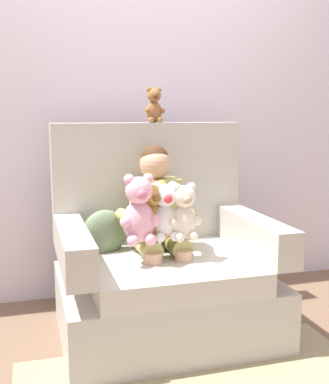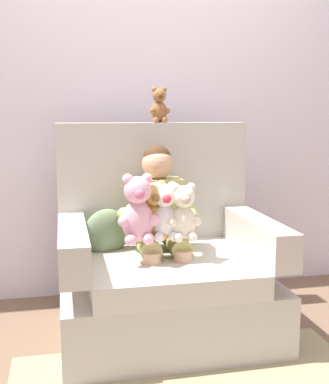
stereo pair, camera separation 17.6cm
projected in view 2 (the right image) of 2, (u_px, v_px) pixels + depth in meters
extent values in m
plane|color=brown|center=(166.00, 333.00, 2.65)|extent=(8.00, 8.00, 0.00)
cube|color=silver|center=(142.00, 97.00, 3.16)|extent=(6.00, 0.10, 2.60)
cube|color=#BCB7AD|center=(166.00, 305.00, 2.63)|extent=(1.12, 0.89, 0.33)
cube|color=beige|center=(169.00, 270.00, 2.52)|extent=(0.84, 0.75, 0.12)
cube|color=#BCB7AD|center=(153.00, 181.00, 2.89)|extent=(1.12, 0.14, 0.69)
cube|color=#BCB7AD|center=(73.00, 246.00, 2.40)|extent=(0.14, 0.75, 0.19)
cube|color=#BCB7AD|center=(258.00, 236.00, 2.60)|extent=(0.14, 0.75, 0.19)
cube|color=tan|center=(157.00, 209.00, 2.67)|extent=(0.26, 0.16, 0.34)
sphere|color=tan|center=(157.00, 164.00, 2.63)|extent=(0.17, 0.17, 0.17)
sphere|color=#472D19|center=(157.00, 159.00, 2.64)|extent=(0.16, 0.16, 0.16)
cylinder|color=tan|center=(148.00, 246.00, 2.56)|extent=(0.11, 0.26, 0.11)
cylinder|color=tan|center=(152.00, 281.00, 2.46)|extent=(0.09, 0.09, 0.30)
cylinder|color=tan|center=(177.00, 244.00, 2.59)|extent=(0.11, 0.26, 0.11)
cylinder|color=tan|center=(183.00, 279.00, 2.49)|extent=(0.09, 0.09, 0.30)
cylinder|color=tan|center=(132.00, 218.00, 2.52)|extent=(0.13, 0.27, 0.07)
cylinder|color=tan|center=(191.00, 216.00, 2.59)|extent=(0.13, 0.27, 0.07)
ellipsoid|color=silver|center=(183.00, 222.00, 2.46)|extent=(0.14, 0.11, 0.18)
sphere|color=silver|center=(184.00, 197.00, 2.43)|extent=(0.11, 0.11, 0.11)
sphere|color=tan|center=(186.00, 200.00, 2.38)|extent=(0.04, 0.04, 0.04)
sphere|color=silver|center=(176.00, 188.00, 2.42)|extent=(0.05, 0.05, 0.05)
sphere|color=silver|center=(172.00, 223.00, 2.42)|extent=(0.05, 0.05, 0.05)
sphere|color=silver|center=(178.00, 238.00, 2.42)|extent=(0.05, 0.05, 0.05)
sphere|color=silver|center=(191.00, 187.00, 2.44)|extent=(0.05, 0.05, 0.05)
sphere|color=silver|center=(197.00, 221.00, 2.44)|extent=(0.05, 0.05, 0.05)
sphere|color=silver|center=(193.00, 237.00, 2.43)|extent=(0.05, 0.05, 0.05)
ellipsoid|color=white|center=(164.00, 222.00, 2.47)|extent=(0.14, 0.12, 0.18)
sphere|color=white|center=(165.00, 196.00, 2.43)|extent=(0.12, 0.12, 0.12)
sphere|color=#DB333D|center=(167.00, 199.00, 2.38)|extent=(0.04, 0.04, 0.04)
sphere|color=white|center=(156.00, 186.00, 2.42)|extent=(0.05, 0.05, 0.05)
sphere|color=white|center=(153.00, 222.00, 2.42)|extent=(0.05, 0.05, 0.05)
sphere|color=white|center=(159.00, 237.00, 2.42)|extent=(0.05, 0.05, 0.05)
sphere|color=white|center=(172.00, 186.00, 2.44)|extent=(0.05, 0.05, 0.05)
sphere|color=white|center=(178.00, 221.00, 2.45)|extent=(0.05, 0.05, 0.05)
sphere|color=white|center=(174.00, 237.00, 2.44)|extent=(0.05, 0.05, 0.05)
ellipsoid|color=gold|center=(153.00, 221.00, 2.48)|extent=(0.14, 0.12, 0.18)
sphere|color=gold|center=(154.00, 194.00, 2.45)|extent=(0.12, 0.12, 0.12)
sphere|color=brown|center=(156.00, 198.00, 2.40)|extent=(0.05, 0.05, 0.05)
sphere|color=gold|center=(145.00, 185.00, 2.44)|extent=(0.05, 0.05, 0.05)
sphere|color=gold|center=(142.00, 221.00, 2.43)|extent=(0.05, 0.05, 0.05)
sphere|color=gold|center=(148.00, 237.00, 2.43)|extent=(0.05, 0.05, 0.05)
sphere|color=gold|center=(162.00, 184.00, 2.45)|extent=(0.05, 0.05, 0.05)
sphere|color=gold|center=(168.00, 220.00, 2.46)|extent=(0.05, 0.05, 0.05)
sphere|color=gold|center=(163.00, 236.00, 2.45)|extent=(0.05, 0.05, 0.05)
ellipsoid|color=#EAA8BC|center=(137.00, 221.00, 2.41)|extent=(0.16, 0.14, 0.21)
sphere|color=#EAA8BC|center=(138.00, 190.00, 2.37)|extent=(0.14, 0.14, 0.14)
sphere|color=#CC6684|center=(140.00, 194.00, 2.31)|extent=(0.05, 0.05, 0.05)
sphere|color=#EAA8BC|center=(128.00, 179.00, 2.36)|extent=(0.05, 0.05, 0.05)
sphere|color=#EAA8BC|center=(123.00, 222.00, 2.35)|extent=(0.05, 0.05, 0.05)
sphere|color=#EAA8BC|center=(131.00, 240.00, 2.36)|extent=(0.06, 0.06, 0.06)
sphere|color=#EAA8BC|center=(147.00, 179.00, 2.38)|extent=(0.05, 0.05, 0.05)
sphere|color=#EAA8BC|center=(154.00, 220.00, 2.39)|extent=(0.05, 0.05, 0.05)
sphere|color=#EAA8BC|center=(148.00, 239.00, 2.37)|extent=(0.06, 0.06, 0.06)
ellipsoid|color=brown|center=(159.00, 112.00, 2.83)|extent=(0.10, 0.08, 0.12)
sphere|color=brown|center=(159.00, 95.00, 2.81)|extent=(0.08, 0.08, 0.08)
sphere|color=#4C2D19|center=(161.00, 96.00, 2.77)|extent=(0.03, 0.03, 0.03)
sphere|color=brown|center=(154.00, 90.00, 2.80)|extent=(0.03, 0.03, 0.03)
sphere|color=brown|center=(152.00, 111.00, 2.79)|extent=(0.03, 0.03, 0.03)
sphere|color=brown|center=(156.00, 120.00, 2.80)|extent=(0.04, 0.04, 0.04)
sphere|color=brown|center=(164.00, 90.00, 2.81)|extent=(0.03, 0.03, 0.03)
sphere|color=brown|center=(168.00, 111.00, 2.81)|extent=(0.03, 0.03, 0.03)
sphere|color=brown|center=(165.00, 120.00, 2.81)|extent=(0.04, 0.04, 0.04)
ellipsoid|color=slate|center=(107.00, 232.00, 2.66)|extent=(0.28, 0.18, 0.26)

